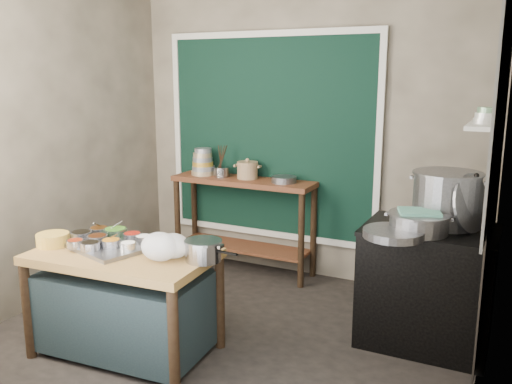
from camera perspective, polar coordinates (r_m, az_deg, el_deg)
The scene contains 30 objects.
floor at distance 4.31m, azimuth -2.77°, elevation -14.81°, with size 3.50×3.00×0.02m, color #2A2420.
back_wall at distance 5.24m, azimuth 5.17°, elevation 6.17°, with size 3.50×0.02×2.80m, color gray.
left_wall at distance 4.98m, azimuth -21.01°, elevation 5.09°, with size 0.02×3.00×2.80m, color gray.
right_wall at distance 3.39m, azimuth 23.91°, elevation 1.83°, with size 0.02×3.00×2.80m, color gray.
curtain_panel at distance 5.34m, azimuth 1.49°, elevation 5.80°, with size 2.10×0.02×1.90m, color black.
curtain_frame at distance 5.33m, azimuth 1.45°, elevation 5.79°, with size 2.22×0.03×2.02m, color beige, non-canonical shape.
tile_panel at distance 3.90m, azimuth 24.54°, elevation 9.67°, with size 0.02×1.70×1.70m, color #B2B2AA.
soot_patch at distance 4.19m, azimuth 23.27°, elevation -6.16°, with size 0.01×1.30×1.30m, color black.
wall_shelf at distance 4.22m, azimuth 22.98°, elevation 6.51°, with size 0.22×0.70×0.03m, color beige.
prep_table at distance 4.01m, azimuth -13.60°, elevation -11.28°, with size 1.25×0.72×0.75m, color olive.
back_counter at distance 5.43m, azimuth -1.32°, elevation -3.51°, with size 1.45×0.40×0.95m, color brown.
stove_block at distance 4.22m, azimuth 17.51°, elevation -9.56°, with size 0.90×0.68×0.85m, color black.
stove_top at distance 4.08m, azimuth 17.91°, elevation -3.80°, with size 0.92×0.69×0.03m, color black.
condiment_tray at distance 4.02m, azimuth -15.36°, elevation -5.40°, with size 0.62×0.44×0.03m, color gray.
condiment_bowls at distance 4.03m, azimuth -15.51°, elevation -4.70°, with size 0.59×0.46×0.07m.
yellow_basin at distance 4.16m, azimuth -20.60°, elevation -4.70°, with size 0.23×0.23×0.09m, color gold.
saucepan at distance 3.60m, azimuth -5.57°, elevation -6.14°, with size 0.26×0.26×0.14m, color gray, non-canonical shape.
plastic_bag_a at distance 3.63m, azimuth -10.12°, elevation -5.68°, with size 0.25×0.22×0.19m, color white.
plastic_bag_b at distance 3.67m, azimuth -8.69°, elevation -5.62°, with size 0.22×0.19×0.17m, color white.
bowl_stack at distance 5.54m, azimuth -5.65°, elevation 3.03°, with size 0.24×0.24×0.27m.
utensil_cup at distance 5.42m, azimuth -3.62°, elevation 2.12°, with size 0.16×0.16×0.10m, color gray.
ceramic_crock at distance 5.31m, azimuth -0.91°, elevation 2.21°, with size 0.22×0.22×0.15m, color #987B52, non-canonical shape.
wide_bowl at distance 5.13m, azimuth 2.95°, elevation 1.32°, with size 0.24×0.24×0.06m, color gray.
stock_pot at distance 4.13m, azimuth 19.39°, elevation -0.67°, with size 0.50×0.50×0.39m, color gray, non-canonical shape.
pot_lid at distance 4.02m, azimuth 21.70°, elevation -1.09°, with size 0.42×0.42×0.02m, color gray.
steamer at distance 3.91m, azimuth 16.75°, elevation -3.14°, with size 0.43×0.43×0.14m, color gray, non-canonical shape.
green_cloth at distance 3.89m, azimuth 16.83°, elevation -2.00°, with size 0.27×0.21×0.02m, color #5EAB8B.
shallow_pan at distance 3.76m, azimuth 14.27°, elevation -4.26°, with size 0.41×0.41×0.05m, color gray.
shelf_bowl_stack at distance 4.14m, azimuth 22.98°, elevation 7.38°, with size 0.15×0.15×0.12m.
shelf_bowl_green at distance 4.47m, azimuth 23.25°, elevation 7.26°, with size 0.13×0.13×0.05m, color gray.
Camera 1 is at (1.89, -3.35, 1.95)m, focal length 38.00 mm.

